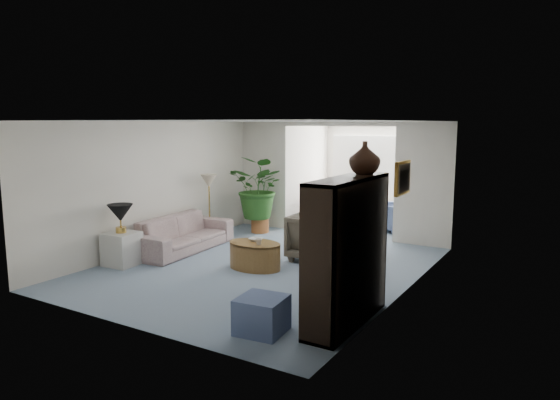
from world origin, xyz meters
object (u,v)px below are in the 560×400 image
Objects in this scene: framed_picture at (403,178)px; ottoman at (262,315)px; floor_lamp at (209,181)px; coffee_bowl at (256,240)px; table_lamp at (120,213)px; sofa at (183,233)px; wingback_chair at (318,237)px; coffee_table at (255,255)px; plant_pot at (260,225)px; sunroom_chair_blue at (389,217)px; coffee_cup at (259,242)px; sunroom_chair_maroon at (330,209)px; sunroom_table at (370,211)px; entertainment_cabinet at (347,252)px; end_table at (122,249)px; cabinet_urn at (365,158)px; side_table_dark at (360,244)px.

ottoman is (-0.97, -2.19, -1.49)m from framed_picture.
coffee_bowl is at bearing -32.31° from floor_lamp.
table_lamp is 2.39m from coffee_bowl.
wingback_chair is at bearing -78.34° from sofa.
framed_picture is 0.53× the size of coffee_table.
plant_pot is (-3.09, 4.66, -0.05)m from ottoman.
coffee_cup is at bearing 177.60° from sunroom_chair_blue.
table_lamp is 3.51m from wingback_chair.
sofa is at bearing 81.57° from table_lamp.
wingback_chair is 3.35m from sunroom_chair_maroon.
floor_lamp reaches higher than sunroom_table.
framed_picture is 1.63m from entertainment_cabinet.
coffee_cup is at bearing -90.34° from sunroom_table.
plant_pot is at bearing -21.25° from sunroom_chair_maroon.
plant_pot is at bearing 148.69° from framed_picture.
sunroom_chair_maroon is 1.48× the size of sunroom_table.
sunroom_table is (2.30, 3.51, -0.98)m from floor_lamp.
framed_picture reaches higher than entertainment_cabinet.
sunroom_chair_maroon is (-1.24, 3.11, -0.06)m from wingback_chair.
sunroom_chair_blue is (-1.38, 5.57, -0.58)m from entertainment_cabinet.
coffee_table is at bearing -33.61° from floor_lamp.
sunroom_chair_maroon reaches higher than coffee_table.
floor_lamp is 3.27× the size of coffee_cup.
wingback_chair is (0.72, 0.95, -0.05)m from coffee_bowl.
sunroom_chair_blue is 1.50m from sunroom_chair_maroon.
entertainment_cabinet is 3.39× the size of ottoman.
wingback_chair reaches higher than sunroom_table.
end_table reaches higher than coffee_bowl.
end_table is 4.75m from cabinet_urn.
sunroom_chair_maroon is at bearing -71.50° from wingback_chair.
sofa reaches higher than side_table_dark.
sofa reaches higher than end_table.
coffee_bowl is (2.05, 1.13, -0.45)m from table_lamp.
cabinet_urn is (2.36, -1.01, 1.55)m from coffee_bowl.
plant_pot is (0.38, 2.15, -0.17)m from sofa.
sofa is 3.95× the size of end_table.
coffee_table is at bearing 15.75° from sunroom_chair_maroon.
entertainment_cabinet is 1.23m from cabinet_urn.
sunroom_table is (-2.13, 6.32, -0.64)m from entertainment_cabinet.
side_table_dark reaches higher than coffee_cup.
cabinet_urn is at bearing 1.66° from end_table.
entertainment_cabinet is at bearing -31.14° from coffee_cup.
entertainment_cabinet is (1.64, -2.46, 0.49)m from wingback_chair.
end_table is at bearing -99.46° from plant_pot.
framed_picture is at bearing -16.80° from floor_lamp.
framed_picture is 0.27× the size of entertainment_cabinet.
table_lamp is 3.63m from plant_pot.
entertainment_cabinet reaches higher than wingback_chair.
entertainment_cabinet is at bearing -45.34° from plant_pot.
table_lamp reaches higher than sunroom_chair_maroon.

